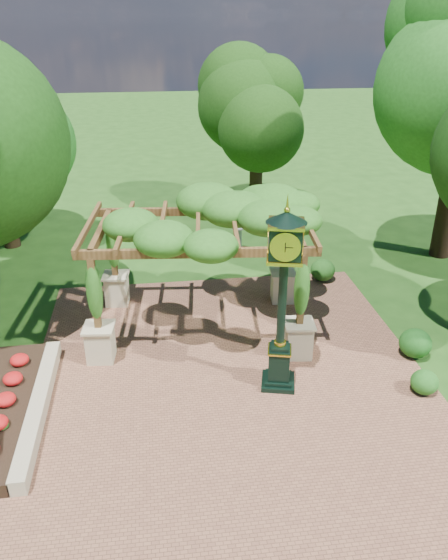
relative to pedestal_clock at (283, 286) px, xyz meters
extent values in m
plane|color=#1E4714|center=(-1.14, -0.82, -2.77)|extent=(120.00, 120.00, 0.00)
cube|color=brown|center=(-1.14, 0.18, -2.75)|extent=(10.00, 12.00, 0.04)
cube|color=#C6B793|center=(-5.74, -0.32, -2.57)|extent=(0.35, 5.00, 0.40)
cube|color=black|center=(0.00, 0.00, -2.67)|extent=(0.98, 0.98, 0.12)
cube|color=black|center=(0.00, 0.00, -2.12)|extent=(0.61, 0.61, 0.91)
cube|color=gold|center=(0.00, 0.00, -1.72)|extent=(0.69, 0.69, 0.04)
cylinder|color=black|center=(0.00, 0.00, -0.40)|extent=(0.25, 0.25, 2.33)
cube|color=black|center=(0.00, 0.00, 1.12)|extent=(0.86, 0.86, 0.71)
cylinder|color=silver|center=(-0.09, -0.35, 1.12)|extent=(0.60, 0.18, 0.61)
cone|color=black|center=(0.00, 0.00, 1.68)|extent=(1.11, 1.11, 0.25)
sphere|color=gold|center=(0.00, 0.00, 1.83)|extent=(0.14, 0.14, 0.14)
cube|color=beige|center=(-4.44, 1.73, -2.26)|extent=(0.75, 0.75, 0.95)
cube|color=brown|center=(-4.44, 1.73, -0.75)|extent=(0.18, 0.18, 1.96)
cube|color=beige|center=(0.82, 1.22, -2.26)|extent=(0.75, 0.75, 0.95)
cube|color=brown|center=(0.82, 1.22, -0.75)|extent=(0.18, 0.18, 1.96)
cube|color=beige|center=(-4.13, 4.89, -2.26)|extent=(0.75, 0.75, 0.95)
cube|color=brown|center=(-4.13, 4.89, -0.75)|extent=(0.18, 0.18, 1.96)
cube|color=beige|center=(1.13, 4.38, -2.26)|extent=(0.75, 0.75, 0.95)
cube|color=brown|center=(1.13, 4.38, -0.75)|extent=(0.18, 0.18, 1.96)
cube|color=brown|center=(-1.81, 1.48, 0.31)|extent=(6.12, 0.74, 0.23)
cube|color=brown|center=(-1.50, 4.63, 0.31)|extent=(6.12, 0.74, 0.23)
ellipsoid|color=#29611B|center=(-1.66, 3.06, 0.60)|extent=(6.47, 4.38, 1.06)
cube|color=gray|center=(0.37, 8.66, -2.72)|extent=(0.68, 0.68, 0.10)
cylinder|color=gray|center=(0.37, 8.66, -2.27)|extent=(0.35, 0.35, 0.91)
cylinder|color=gray|center=(0.37, 8.66, -1.79)|extent=(0.65, 0.65, 0.05)
ellipsoid|color=#215D1A|center=(3.44, -0.80, -2.43)|extent=(0.68, 0.68, 0.60)
ellipsoid|color=#194F16|center=(3.93, 0.76, -2.34)|extent=(0.93, 0.93, 0.78)
ellipsoid|color=#235919|center=(2.85, 5.63, -2.35)|extent=(1.00, 1.00, 0.76)
cylinder|color=black|center=(-8.54, 10.43, -1.46)|extent=(0.64, 0.64, 2.63)
cylinder|color=#342215|center=(1.92, 13.29, -1.40)|extent=(0.59, 0.59, 2.73)
ellipsoid|color=#17370D|center=(1.92, 13.29, 2.12)|extent=(3.78, 3.78, 4.32)
cylinder|color=black|center=(8.03, 7.26, -0.72)|extent=(0.76, 0.76, 4.10)
camera|label=1|loc=(-2.84, -10.86, 5.59)|focal=35.00mm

